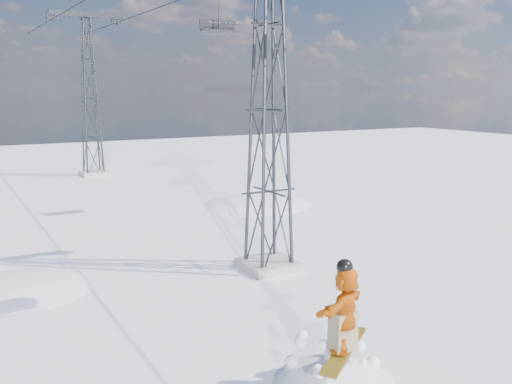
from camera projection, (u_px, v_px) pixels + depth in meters
ground at (420, 372)px, 12.62m from camera, size 120.00×120.00×0.00m
lift_tower_near at (269, 111)px, 18.90m from camera, size 5.20×1.80×11.43m
lift_tower_far at (90, 99)px, 40.37m from camera, size 5.20×1.80×11.43m
lift_chair_mid at (219, 27)px, 26.52m from camera, size 1.82×0.52×2.25m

